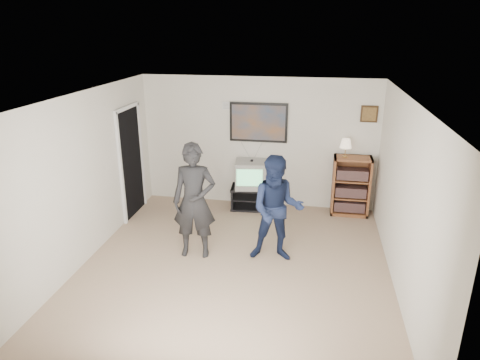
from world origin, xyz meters
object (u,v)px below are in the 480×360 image
(person_tall, at_px, (194,201))
(bookshelf, at_px, (351,186))
(media_stand, at_px, (254,197))
(crt_television, at_px, (252,174))
(person_short, at_px, (277,209))

(person_tall, bearing_deg, bookshelf, 32.82)
(media_stand, relative_size, bookshelf, 0.81)
(crt_television, distance_m, bookshelf, 1.87)
(media_stand, xyz_separation_m, person_short, (0.61, -1.86, 0.60))
(crt_television, bearing_deg, person_short, -78.06)
(person_short, bearing_deg, crt_television, 105.57)
(person_tall, distance_m, person_short, 1.24)
(media_stand, bearing_deg, person_short, -76.23)
(media_stand, height_order, crt_television, crt_television)
(person_short, bearing_deg, person_tall, 179.74)
(bookshelf, distance_m, person_tall, 3.17)
(bookshelf, distance_m, person_short, 2.27)
(media_stand, xyz_separation_m, bookshelf, (1.82, 0.05, 0.34))
(bookshelf, relative_size, person_short, 0.68)
(media_stand, distance_m, person_short, 2.05)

